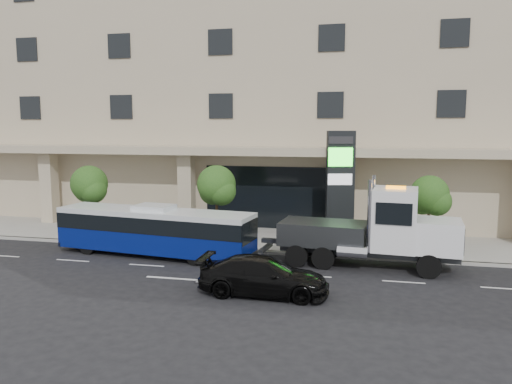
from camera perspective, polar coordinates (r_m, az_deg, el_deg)
ground at (r=25.03m, az=-2.50°, el=-8.01°), size 120.00×120.00×0.00m
sidewalk at (r=29.72m, az=0.03°, el=-5.37°), size 120.00×6.00×0.15m
curb at (r=26.88m, az=-1.38°, el=-6.75°), size 120.00×0.30×0.15m
convention_center at (r=39.35m, az=3.42°, el=12.26°), size 60.00×17.60×20.00m
tree_left at (r=31.63m, az=-18.48°, el=0.61°), size 2.27×2.20×4.22m
tree_mid at (r=28.33m, az=-4.50°, el=0.52°), size 2.28×2.20×4.38m
tree_right at (r=27.30m, az=19.25°, el=-0.61°), size 2.10×2.00×4.04m
city_bus at (r=26.41m, az=-11.53°, el=-4.28°), size 10.81×3.58×2.69m
tow_truck at (r=24.33m, az=13.55°, el=-4.35°), size 9.54×3.08×4.33m
black_sedan at (r=20.20m, az=0.89°, el=-9.56°), size 5.23×2.14×1.51m
signage_pylon at (r=28.91m, az=9.59°, el=0.76°), size 1.66×0.95×6.31m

